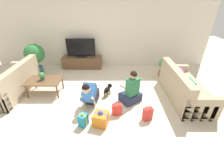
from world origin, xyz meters
TOP-DOWN VIEW (x-y plane):
  - ground_plane at (0.00, 0.00)m, footprint 16.00×16.00m
  - wall_back at (0.00, 2.63)m, footprint 8.40×0.06m
  - sofa_left at (-2.42, 0.52)m, footprint 0.84×1.94m
  - sofa_right at (2.43, 0.26)m, footprint 0.84×1.94m
  - coffee_table at (-1.48, 0.48)m, footprint 0.97×0.63m
  - tv_console at (-0.72, 2.33)m, footprint 1.52×0.46m
  - tv at (-0.72, 2.33)m, footprint 1.08×0.20m
  - potted_plant_corner_left at (-2.28, 1.84)m, footprint 0.68×0.68m
  - potted_plant_corner_right at (2.28, 1.58)m, footprint 0.37×0.37m
  - person_kneeling at (-0.10, -0.09)m, footprint 0.42×0.79m
  - person_sitting at (0.97, 0.06)m, footprint 0.65×0.63m
  - dog at (0.35, 0.38)m, footprint 0.26×0.44m
  - gift_box_a at (0.22, -0.80)m, footprint 0.37×0.37m
  - gift_box_b at (-0.17, -0.83)m, footprint 0.22×0.23m
  - gift_bag_a at (1.28, -0.65)m, footprint 0.23×0.16m
  - gift_bag_b at (0.58, -0.46)m, footprint 0.25×0.18m
  - tabletop_plant at (-1.52, 0.51)m, footprint 0.17×0.17m

SIDE VIEW (x-z plane):
  - ground_plane at x=0.00m, z-range 0.00..0.00m
  - gift_bag_b at x=0.58m, z-range -0.01..0.31m
  - gift_box_b at x=-0.17m, z-range -0.02..0.32m
  - gift_box_a at x=0.22m, z-range -0.03..0.35m
  - gift_bag_a at x=1.28m, z-range -0.01..0.34m
  - dog at x=0.35m, z-range 0.04..0.34m
  - tv_console at x=-0.72m, z-range 0.00..0.45m
  - sofa_right at x=2.43m, z-range -0.12..0.72m
  - sofa_left at x=-2.42m, z-range -0.12..0.73m
  - person_sitting at x=0.97m, z-range -0.13..0.80m
  - person_kneeling at x=-0.10m, z-range -0.04..0.72m
  - potted_plant_corner_right at x=2.28m, z-range 0.05..0.71m
  - coffee_table at x=-1.48m, z-range 0.17..0.60m
  - tabletop_plant at x=-1.52m, z-range 0.44..0.66m
  - potted_plant_corner_left at x=-2.28m, z-range 0.15..1.24m
  - tv at x=-0.72m, z-range 0.42..1.12m
  - wall_back at x=0.00m, z-range 0.00..2.60m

